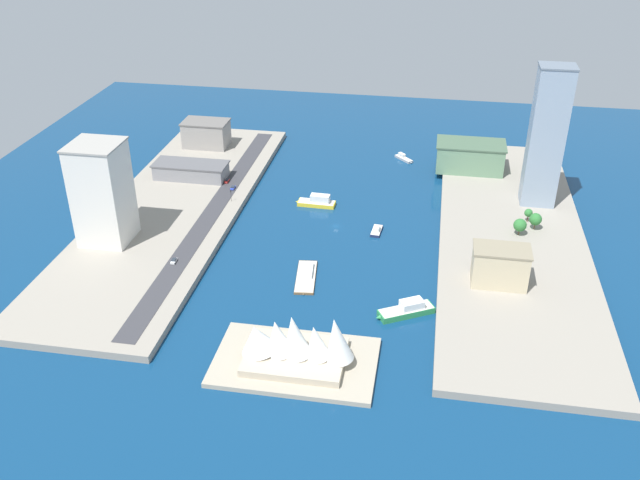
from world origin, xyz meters
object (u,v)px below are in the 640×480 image
tower_tall_glass (546,137)px  opera_landmark (295,343)px  yacht_sleek_gray (403,158)px  van_white (174,261)px  office_block_beige (500,266)px  hatchback_blue (233,188)px  patrol_launch_navy (377,230)px  pickup_red (227,181)px  ferry_green_doubledeck (407,310)px  hotel_broad_white (102,193)px  traffic_light_waterfront (231,194)px  barge_flat_brown (306,275)px  ferry_yellow_fast (318,202)px  terminal_long_green (470,156)px  warehouse_low_gray (191,170)px  carpark_squat_concrete (206,134)px

tower_tall_glass → opera_landmark: (100.81, 150.14, -30.32)m
yacht_sleek_gray → van_white: 175.53m
yacht_sleek_gray → office_block_beige: 148.81m
yacht_sleek_gray → hatchback_blue: size_ratio=2.78×
patrol_launch_navy → pickup_red: bearing=-23.3°
ferry_green_doubledeck → patrol_launch_navy: ferry_green_doubledeck is taller
yacht_sleek_gray → tower_tall_glass: tower_tall_glass is taller
tower_tall_glass → office_block_beige: size_ratio=3.02×
patrol_launch_navy → hotel_broad_white: hotel_broad_white is taller
van_white → traffic_light_waterfront: bearing=-96.9°
ferry_green_doubledeck → barge_flat_brown: (46.63, -21.28, -1.25)m
opera_landmark → ferry_yellow_fast: bearing=-83.6°
tower_tall_glass → terminal_long_green: tower_tall_glass is taller
hotel_broad_white → van_white: (-38.68, 16.14, -23.63)m
tower_tall_glass → van_white: (169.20, 93.18, -35.96)m
office_block_beige → terminal_long_green: (10.82, -123.70, -0.38)m
yacht_sleek_gray → van_white: bearing=57.2°
terminal_long_green → ferry_green_doubledeck: bearing=79.8°
yacht_sleek_gray → terminal_long_green: 43.78m
warehouse_low_gray → opera_landmark: size_ratio=0.96×
hatchback_blue → warehouse_low_gray: bearing=-21.9°
tower_tall_glass → pickup_red: (170.57, 3.97, -35.94)m
office_block_beige → van_white: (145.20, 7.92, -7.70)m
hotel_broad_white → pickup_red: 85.37m
hatchback_blue → traffic_light_waterfront: (-3.44, 15.04, 3.41)m
patrol_launch_navy → hatchback_blue: 88.78m
office_block_beige → terminal_long_green: 124.17m
yacht_sleek_gray → pickup_red: 112.70m
tower_tall_glass → warehouse_low_gray: tower_tall_glass is taller
office_block_beige → tower_tall_glass: bearing=-105.7°
terminal_long_green → opera_landmark: size_ratio=0.90×
hotel_broad_white → hatchback_blue: 81.43m
pickup_red → opera_landmark: 162.06m
ferry_yellow_fast → office_block_beige: (-91.77, 67.66, 9.68)m
warehouse_low_gray → hotel_broad_white: 80.13m
barge_flat_brown → pickup_red: bearing=-54.0°
ferry_yellow_fast → barge_flat_brown: ferry_yellow_fast is taller
patrol_launch_navy → ferry_yellow_fast: bearing=-35.7°
traffic_light_waterfront → opera_landmark: opera_landmark is taller
ferry_green_doubledeck → carpark_squat_concrete: 210.09m
terminal_long_green → office_block_beige: bearing=95.0°
ferry_yellow_fast → warehouse_low_gray: bearing=-12.2°
barge_flat_brown → pickup_red: pickup_red is taller
warehouse_low_gray → terminal_long_green: 162.64m
carpark_squat_concrete → pickup_red: (-28.47, 51.86, -7.24)m
yacht_sleek_gray → office_block_beige: size_ratio=0.52×
ferry_yellow_fast → tower_tall_glass: tower_tall_glass is taller
barge_flat_brown → office_block_beige: bearing=-177.1°
carpark_squat_concrete → traffic_light_waterfront: carpark_squat_concrete is taller
pickup_red → opera_landmark: opera_landmark is taller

